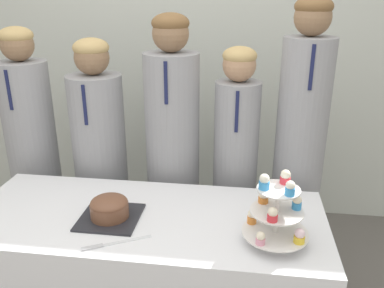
{
  "coord_description": "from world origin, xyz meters",
  "views": [
    {
      "loc": [
        0.43,
        -1.23,
        1.68
      ],
      "look_at": [
        0.21,
        0.37,
        1.06
      ],
      "focal_mm": 38.0,
      "sensor_mm": 36.0,
      "label": 1
    }
  ],
  "objects_px": {
    "round_cake": "(109,208)",
    "cake_knife": "(105,245)",
    "cupcake_stand": "(277,212)",
    "student_3": "(235,173)",
    "student_1": "(101,166)",
    "student_4": "(298,158)",
    "student_0": "(34,158)",
    "student_2": "(173,159)"
  },
  "relations": [
    {
      "from": "student_2",
      "to": "student_1",
      "type": "bearing_deg",
      "value": -180.0
    },
    {
      "from": "round_cake",
      "to": "student_4",
      "type": "height_order",
      "value": "student_4"
    },
    {
      "from": "student_4",
      "to": "cupcake_stand",
      "type": "bearing_deg",
      "value": -103.02
    },
    {
      "from": "round_cake",
      "to": "student_2",
      "type": "distance_m",
      "value": 0.64
    },
    {
      "from": "student_3",
      "to": "cake_knife",
      "type": "bearing_deg",
      "value": -121.09
    },
    {
      "from": "student_1",
      "to": "student_3",
      "type": "distance_m",
      "value": 0.8
    },
    {
      "from": "round_cake",
      "to": "student_1",
      "type": "relative_size",
      "value": 0.18
    },
    {
      "from": "cake_knife",
      "to": "cupcake_stand",
      "type": "distance_m",
      "value": 0.7
    },
    {
      "from": "cake_knife",
      "to": "student_1",
      "type": "xyz_separation_m",
      "value": [
        -0.31,
        0.82,
        -0.03
      ]
    },
    {
      "from": "cupcake_stand",
      "to": "student_1",
      "type": "bearing_deg",
      "value": 144.69
    },
    {
      "from": "round_cake",
      "to": "student_3",
      "type": "distance_m",
      "value": 0.82
    },
    {
      "from": "round_cake",
      "to": "cupcake_stand",
      "type": "relative_size",
      "value": 0.86
    },
    {
      "from": "student_0",
      "to": "student_1",
      "type": "xyz_separation_m",
      "value": [
        0.43,
        0.0,
        -0.03
      ]
    },
    {
      "from": "round_cake",
      "to": "cake_knife",
      "type": "distance_m",
      "value": 0.21
    },
    {
      "from": "cake_knife",
      "to": "student_0",
      "type": "bearing_deg",
      "value": 104.15
    },
    {
      "from": "student_3",
      "to": "student_4",
      "type": "height_order",
      "value": "student_4"
    },
    {
      "from": "cake_knife",
      "to": "student_4",
      "type": "distance_m",
      "value": 1.18
    },
    {
      "from": "round_cake",
      "to": "student_4",
      "type": "xyz_separation_m",
      "value": [
        0.89,
        0.61,
        0.04
      ]
    },
    {
      "from": "cupcake_stand",
      "to": "student_3",
      "type": "bearing_deg",
      "value": 104.9
    },
    {
      "from": "cake_knife",
      "to": "student_4",
      "type": "height_order",
      "value": "student_4"
    },
    {
      "from": "student_0",
      "to": "student_3",
      "type": "distance_m",
      "value": 1.23
    },
    {
      "from": "round_cake",
      "to": "cake_knife",
      "type": "height_order",
      "value": "round_cake"
    },
    {
      "from": "round_cake",
      "to": "cupcake_stand",
      "type": "bearing_deg",
      "value": -6.85
    },
    {
      "from": "student_0",
      "to": "student_3",
      "type": "bearing_deg",
      "value": -0.0
    },
    {
      "from": "student_0",
      "to": "round_cake",
      "type": "bearing_deg",
      "value": -41.71
    },
    {
      "from": "round_cake",
      "to": "cake_knife",
      "type": "bearing_deg",
      "value": -77.02
    },
    {
      "from": "student_4",
      "to": "student_0",
      "type": "bearing_deg",
      "value": -180.0
    },
    {
      "from": "round_cake",
      "to": "student_3",
      "type": "xyz_separation_m",
      "value": [
        0.54,
        0.61,
        -0.08
      ]
    },
    {
      "from": "student_1",
      "to": "student_4",
      "type": "distance_m",
      "value": 1.16
    },
    {
      "from": "cupcake_stand",
      "to": "student_3",
      "type": "xyz_separation_m",
      "value": [
        -0.19,
        0.7,
        -0.17
      ]
    },
    {
      "from": "cupcake_stand",
      "to": "student_2",
      "type": "xyz_separation_m",
      "value": [
        -0.55,
        0.7,
        -0.1
      ]
    },
    {
      "from": "student_2",
      "to": "student_3",
      "type": "distance_m",
      "value": 0.37
    },
    {
      "from": "student_0",
      "to": "cupcake_stand",
      "type": "bearing_deg",
      "value": -26.35
    },
    {
      "from": "student_0",
      "to": "student_4",
      "type": "xyz_separation_m",
      "value": [
        1.58,
        0.0,
        0.09
      ]
    },
    {
      "from": "round_cake",
      "to": "student_0",
      "type": "xyz_separation_m",
      "value": [
        -0.69,
        0.61,
        -0.05
      ]
    },
    {
      "from": "round_cake",
      "to": "student_1",
      "type": "distance_m",
      "value": 0.67
    },
    {
      "from": "cupcake_stand",
      "to": "student_3",
      "type": "height_order",
      "value": "student_3"
    },
    {
      "from": "cupcake_stand",
      "to": "student_3",
      "type": "distance_m",
      "value": 0.74
    },
    {
      "from": "student_2",
      "to": "cupcake_stand",
      "type": "bearing_deg",
      "value": -51.93
    },
    {
      "from": "cake_knife",
      "to": "student_3",
      "type": "distance_m",
      "value": 0.95
    },
    {
      "from": "student_0",
      "to": "student_1",
      "type": "bearing_deg",
      "value": 0.0
    },
    {
      "from": "cupcake_stand",
      "to": "student_2",
      "type": "relative_size",
      "value": 0.2
    }
  ]
}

